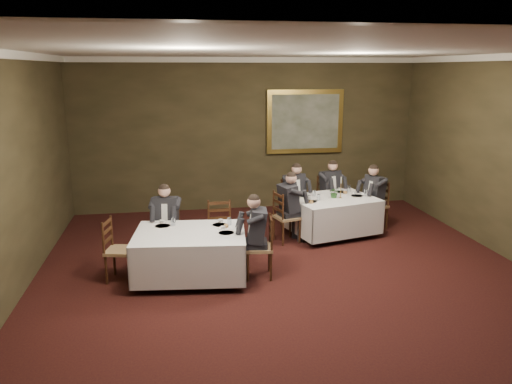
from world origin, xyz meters
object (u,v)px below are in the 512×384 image
object	(u,v)px
diner_sec_backleft	(167,230)
chair_main_endright	(374,215)
diner_main_backright	(329,198)
painting	(305,122)
chair_sec_endleft	(121,263)
chair_main_backright	(329,208)
centerpiece	(334,192)
chair_sec_backright	(220,242)
table_main	(332,213)
diner_main_endleft	(287,216)
chair_sec_backleft	(167,243)
chair_main_endleft	(286,227)
candlestick	(341,190)
diner_main_endright	(375,205)
diner_sec_endright	(259,246)
chair_sec_endright	(260,260)
chair_main_backleft	(293,213)
table_second	(190,251)
diner_main_backleft	(294,202)

from	to	relation	value
diner_sec_backleft	chair_main_endright	bearing A→B (deg)	-157.39
diner_main_backright	painting	size ratio (longest dim) A/B	0.74
chair_main_endright	chair_sec_endleft	distance (m)	5.29
chair_main_backright	painting	distance (m)	2.21
centerpiece	chair_sec_backright	bearing A→B (deg)	-160.15
table_main	diner_main_endleft	world-z (taller)	diner_main_endleft
diner_main_endleft	chair_sec_backleft	world-z (taller)	diner_main_endleft
chair_main_endright	chair_sec_backleft	bearing A→B (deg)	82.93
chair_main_endleft	chair_main_endright	world-z (taller)	same
chair_sec_backleft	chair_sec_endleft	distance (m)	1.09
candlestick	painting	xyz separation A→B (m)	(-0.15, 2.25, 1.11)
chair_main_endright	diner_main_endright	distance (m)	0.23
chair_main_backright	chair_sec_backleft	world-z (taller)	same
diner_main_backright	diner_sec_endright	size ratio (longest dim) A/B	1.00
chair_sec_backleft	centerpiece	xyz separation A→B (m)	(3.27, 0.75, 0.60)
chair_main_endleft	chair_sec_endleft	bearing A→B (deg)	-81.72
chair_sec_backright	chair_sec_endright	world-z (taller)	same
chair_main_endleft	table_main	bearing A→B (deg)	88.36
diner_main_backright	chair_sec_backright	size ratio (longest dim) A/B	1.35
chair_main_backleft	chair_sec_endright	bearing A→B (deg)	43.50
chair_main_backleft	chair_main_backright	bearing A→B (deg)	172.37
chair_sec_backleft	chair_sec_backright	world-z (taller)	same
chair_sec_endright	chair_sec_backleft	bearing A→B (deg)	61.49
diner_main_endleft	chair_sec_backleft	xyz separation A→B (m)	(-2.26, -0.50, -0.23)
table_main	painting	world-z (taller)	painting
table_second	diner_main_endright	world-z (taller)	diner_main_endright
chair_main_backleft	diner_main_endleft	distance (m)	1.04
table_second	diner_main_backleft	world-z (taller)	diner_main_backleft
diner_main_endright	chair_sec_backright	size ratio (longest dim) A/B	1.35
diner_main_backleft	chair_sec_endleft	distance (m)	4.05
chair_sec_backright	candlestick	distance (m)	2.68
chair_main_backright	diner_sec_backleft	xyz separation A→B (m)	(-3.47, -1.67, 0.23)
chair_main_backright	diner_sec_endright	bearing A→B (deg)	34.70
centerpiece	diner_main_endleft	bearing A→B (deg)	-166.36
table_main	table_second	size ratio (longest dim) A/B	1.01
chair_main_backleft	chair_sec_backleft	distance (m)	3.00
centerpiece	painting	world-z (taller)	painting
chair_main_backleft	centerpiece	distance (m)	1.13
diner_main_endleft	candlestick	xyz separation A→B (m)	(1.14, 0.22, 0.41)
diner_main_endleft	painting	xyz separation A→B (m)	(0.99, 2.48, 1.53)
chair_main_endleft	chair_sec_endright	distance (m)	1.74
diner_main_backleft	chair_main_endright	distance (m)	1.70
chair_sec_backright	diner_sec_backleft	bearing A→B (deg)	-4.21
table_main	centerpiece	distance (m)	0.43
diner_sec_endright	chair_sec_endleft	world-z (taller)	diner_sec_endright
diner_main_backright	diner_sec_endright	bearing A→B (deg)	34.54
chair_main_backleft	diner_main_endright	bearing A→B (deg)	142.51
table_second	chair_main_endright	world-z (taller)	chair_main_endright
chair_sec_backright	centerpiece	world-z (taller)	same
chair_main_backleft	diner_sec_endright	world-z (taller)	diner_sec_endright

